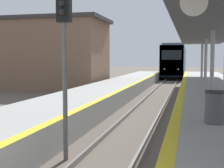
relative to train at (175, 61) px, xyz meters
The scene contains 5 objects.
train is the anchor object (origin of this frame).
signal_near 40.64m from the train, 91.55° to the right, with size 0.36×0.31×4.47m.
station_canopy 31.00m from the train, 84.07° to the right, with size 3.77×33.28×3.43m.
trash_bin 39.53m from the train, 86.08° to the right, with size 0.56×0.56×0.88m.
station_building 25.77m from the train, 117.00° to the right, with size 13.81×5.95×6.07m.
Camera 1 is at (1.99, -2.65, 2.66)m, focal length 50.00 mm.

